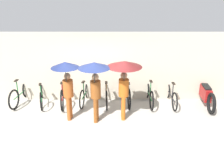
# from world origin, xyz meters

# --- Properties ---
(ground_plane) EXTENTS (30.00, 30.00, 0.00)m
(ground_plane) POSITION_xyz_m (0.00, 0.00, 0.00)
(ground_plane) COLOR #9E998E
(back_wall) EXTENTS (14.79, 0.12, 2.57)m
(back_wall) POSITION_xyz_m (0.00, 2.24, 1.29)
(back_wall) COLOR #B2A893
(back_wall) RESTS_ON ground
(parked_bicycle_0) EXTENTS (0.44, 1.76, 1.07)m
(parked_bicycle_0) POSITION_xyz_m (-2.77, 1.90, 0.38)
(parked_bicycle_0) COLOR black
(parked_bicycle_0) RESTS_ON ground
(parked_bicycle_1) EXTENTS (0.55, 1.70, 1.01)m
(parked_bicycle_1) POSITION_xyz_m (-1.98, 1.83, 0.35)
(parked_bicycle_1) COLOR black
(parked_bicycle_1) RESTS_ON ground
(parked_bicycle_2) EXTENTS (0.44, 1.85, 0.98)m
(parked_bicycle_2) POSITION_xyz_m (-1.19, 1.81, 0.39)
(parked_bicycle_2) COLOR black
(parked_bicycle_2) RESTS_ON ground
(parked_bicycle_3) EXTENTS (0.44, 1.65, 1.05)m
(parked_bicycle_3) POSITION_xyz_m (-0.39, 1.90, 0.37)
(parked_bicycle_3) COLOR black
(parked_bicycle_3) RESTS_ON ground
(parked_bicycle_4) EXTENTS (0.44, 1.68, 1.04)m
(parked_bicycle_4) POSITION_xyz_m (0.40, 1.81, 0.38)
(parked_bicycle_4) COLOR black
(parked_bicycle_4) RESTS_ON ground
(parked_bicycle_5) EXTENTS (0.44, 1.72, 1.01)m
(parked_bicycle_5) POSITION_xyz_m (1.19, 1.86, 0.39)
(parked_bicycle_5) COLOR black
(parked_bicycle_5) RESTS_ON ground
(parked_bicycle_6) EXTENTS (0.44, 1.78, 1.10)m
(parked_bicycle_6) POSITION_xyz_m (1.98, 1.84, 0.38)
(parked_bicycle_6) COLOR black
(parked_bicycle_6) RESTS_ON ground
(parked_bicycle_7) EXTENTS (0.44, 1.76, 1.10)m
(parked_bicycle_7) POSITION_xyz_m (2.77, 1.82, 0.36)
(parked_bicycle_7) COLOR black
(parked_bicycle_7) RESTS_ON ground
(pedestrian_leading) EXTENTS (0.86, 0.86, 1.99)m
(pedestrian_leading) POSITION_xyz_m (-0.79, 0.61, 1.50)
(pedestrian_leading) COLOR #9E4C1E
(pedestrian_leading) RESTS_ON ground
(pedestrian_center) EXTENTS (0.96, 0.96, 2.02)m
(pedestrian_center) POSITION_xyz_m (0.09, 0.45, 1.57)
(pedestrian_center) COLOR brown
(pedestrian_center) RESTS_ON ground
(pedestrian_trailing) EXTENTS (1.07, 1.07, 2.01)m
(pedestrian_trailing) POSITION_xyz_m (0.98, 0.60, 1.61)
(pedestrian_trailing) COLOR #B25619
(pedestrian_trailing) RESTS_ON ground
(motorcycle) EXTENTS (0.58, 2.16, 0.93)m
(motorcycle) POSITION_xyz_m (4.02, 1.77, 0.41)
(motorcycle) COLOR black
(motorcycle) RESTS_ON ground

